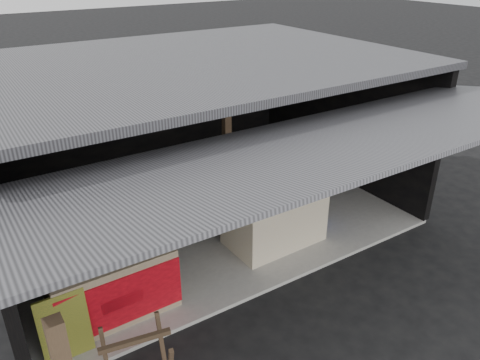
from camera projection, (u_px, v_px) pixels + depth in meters
ground at (277, 288)px, 7.08m from camera, size 80.00×80.00×0.00m
concrete_slab at (198, 216)px, 8.95m from camera, size 7.00×5.00×0.06m
shophouse at (185, 108)px, 8.28m from camera, size 7.40×7.29×3.02m
banana_table at (274, 218)px, 7.94m from camera, size 1.67×1.05×0.91m
banana_pile at (275, 190)px, 7.70m from camera, size 1.54×0.95×0.18m
white_crate at (243, 194)px, 8.71m from camera, size 0.86×0.61×0.94m
neighbor_stall at (112, 283)px, 6.30m from camera, size 1.67×0.77×1.71m
green_signboard at (65, 327)px, 5.64m from camera, size 0.60×0.14×0.90m
sawhorse at (137, 358)px, 5.23m from camera, size 0.80×0.79×0.78m
water_barrel at (318, 210)px, 8.61m from camera, size 0.33×0.33×0.49m
plastic_chair at (282, 168)px, 9.70m from camera, size 0.49×0.49×0.82m
magenta_rug at (284, 200)px, 9.45m from camera, size 1.61×1.18×0.01m
picture_frames at (134, 92)px, 9.84m from camera, size 1.62×0.04×0.46m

